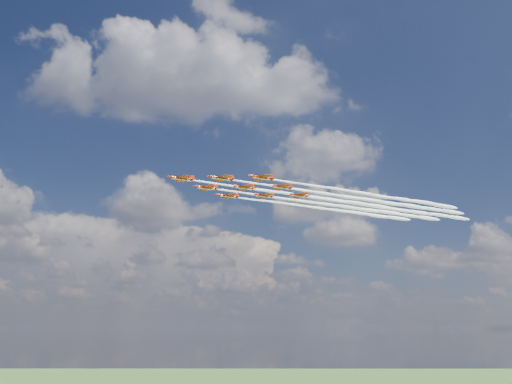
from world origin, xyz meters
TOP-DOWN VIEW (x-y plane):
  - jet_lead at (30.23, 16.13)m, footprint 93.11×51.41m
  - jet_row2_port at (42.93, 15.67)m, footprint 93.11×51.41m
  - jet_row2_starb at (36.95, 26.91)m, footprint 93.11×51.41m
  - jet_row3_port at (55.62, 15.22)m, footprint 93.11×51.41m
  - jet_row3_centre at (49.64, 26.46)m, footprint 93.11×51.41m
  - jet_row3_starb at (43.66, 37.69)m, footprint 93.11×51.41m
  - jet_row4_port at (62.34, 26.00)m, footprint 93.11×51.41m
  - jet_row4_starb at (56.36, 37.24)m, footprint 93.11×51.41m
  - jet_tail at (69.06, 36.79)m, footprint 93.11×51.41m

SIDE VIEW (x-z plane):
  - jet_lead at x=30.23m, z-range 78.30..80.60m
  - jet_row2_port at x=42.93m, z-range 78.30..80.60m
  - jet_row2_starb at x=36.95m, z-range 78.30..80.60m
  - jet_row3_port at x=55.62m, z-range 78.30..80.60m
  - jet_row3_centre at x=49.64m, z-range 78.30..80.60m
  - jet_row3_starb at x=43.66m, z-range 78.30..80.60m
  - jet_row4_port at x=62.34m, z-range 78.30..80.60m
  - jet_row4_starb at x=56.36m, z-range 78.30..80.60m
  - jet_tail at x=69.06m, z-range 78.30..80.60m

